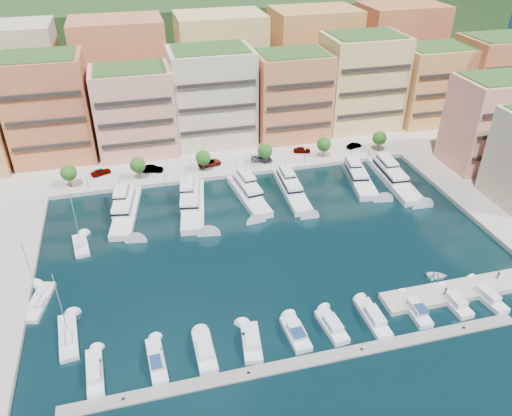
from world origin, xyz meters
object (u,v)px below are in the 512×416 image
Objects in this scene: lamppost_0 at (87,179)px; car_4 at (302,150)px; lamppost_2 at (237,161)px; person_1 at (498,275)px; car_1 at (152,169)px; person_0 at (446,291)px; yacht_2 at (192,202)px; yacht_6 at (393,177)px; cruiser_2 at (205,352)px; cruiser_1 at (157,361)px; tree_0 at (68,173)px; tree_5 at (380,138)px; cruiser_6 at (373,319)px; sailboat_2 at (81,246)px; yacht_3 at (248,192)px; tender_2 at (437,275)px; yacht_4 at (291,188)px; tree_1 at (138,165)px; car_0 at (101,172)px; tender_1 at (437,273)px; tree_2 at (203,158)px; cruiser_0 at (95,373)px; cruiser_4 at (296,334)px; tree_4 at (324,144)px; tree_3 at (265,151)px; car_2 at (210,163)px; cruiser_8 at (454,303)px; cruiser_9 at (486,296)px; sailboat_0 at (68,338)px; lamppost_1 at (164,170)px; cruiser_5 at (332,327)px; lamppost_4 at (369,146)px; cruiser_3 at (251,342)px; car_5 at (354,146)px; yacht_5 at (358,177)px; yacht_1 at (126,209)px; lamppost_3 at (305,154)px.

lamppost_0 reaches higher than car_4.
lamppost_2 reaches higher than person_1.
person_0 is at bearing -127.65° from car_1.
yacht_2 is 49.65m from yacht_6.
cruiser_1 is at bearing -179.80° from cruiser_2.
tree_0 and tree_5 have the same top height.
sailboat_2 reaches higher than cruiser_6.
yacht_3 reaches higher than tender_2.
tree_1 is at bearing 157.95° from yacht_4.
car_0 is 52.62m from car_4.
car_0 reaches higher than tender_1.
tree_2 is 0.62× the size of cruiser_0.
tree_0 is 0.73× the size of cruiser_4.
sailboat_2 is at bearing -158.13° from tree_4.
tree_3 is 3.85× the size of tender_1.
cruiser_0 is (-73.86, -58.10, -4.20)m from tree_5.
cruiser_8 is at bearing -163.56° from car_2.
yacht_4 is 1.58× the size of sailboat_2.
sailboat_0 reaches higher than cruiser_9.
tree_5 is 0.24× the size of yacht_6.
lamppost_1 is 0.54× the size of cruiser_5.
car_1 is 1.12× the size of car_4.
tree_3 reaches higher than cruiser_6.
cruiser_4 is at bearing -124.88° from lamppost_4.
lamppost_0 is 0.19× the size of yacht_2.
yacht_3 is 2.38× the size of cruiser_3.
car_5 is (72.48, 52.85, 1.40)m from sailboat_0.
tree_0 is 3.51× the size of person_1.
car_0 is (-25.11, 4.49, -2.91)m from tree_2.
lamppost_1 reaches higher than cruiser_1.
tree_2 is at bearing 124.56° from cruiser_9.
yacht_4 is 39.90m from tender_1.
tree_4 is 57.36m from car_0.
person_0 is (-9.53, -59.68, 0.17)m from car_5.
tender_2 is at bearing -105.02° from yacht_6.
yacht_5 is at bearing 17.07° from tender_2.
person_0 reaches higher than tender_2.
cruiser_1 is at bearing -169.18° from car_1.
lamppost_0 is at bearing 180.00° from lamppost_2.
sailboat_2 is 7.53× the size of person_0.
lamppost_0 is 83.30m from cruiser_8.
cruiser_5 is at bearing -69.47° from yacht_2.
car_1 is at bearing 106.16° from cruiser_4.
cruiser_4 is at bearing -177.20° from car_0.
car_0 is 27.12m from car_2.
yacht_1 reaches higher than cruiser_8.
person_1 reaches higher than tender_1.
tree_5 is 22.14m from lamppost_3.
sailboat_2 is 9.00× the size of tender_1.
yacht_5 is 76.92m from cruiser_0.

